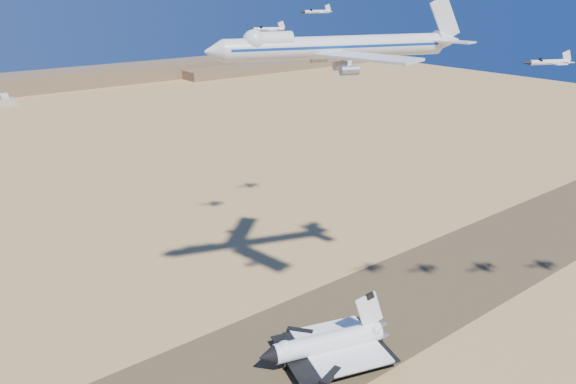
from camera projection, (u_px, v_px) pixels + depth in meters
ground at (257, 370)px, 167.81m from camera, size 1200.00×1200.00×0.00m
runway at (257, 370)px, 167.80m from camera, size 600.00×50.00×0.06m
ridgeline at (17, 87)px, 591.12m from camera, size 960.00×90.00×18.00m
shuttle at (327, 344)px, 170.36m from camera, size 42.62×33.83×20.78m
carrier_747 at (329, 47)px, 158.98m from camera, size 77.75×57.51×19.61m
crew_a at (364, 360)px, 170.82m from camera, size 0.58×0.75×1.83m
crew_b at (369, 365)px, 168.38m from camera, size 0.91×1.06×1.89m
crew_c at (364, 358)px, 171.64m from camera, size 1.00×0.97×1.57m
chase_jet_a at (548, 62)px, 138.67m from camera, size 13.25×8.15×3.45m
chase_jet_e at (268, 29)px, 202.95m from camera, size 13.29×8.47×3.48m
chase_jet_f at (316, 12)px, 224.81m from camera, size 13.95×8.04×3.54m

